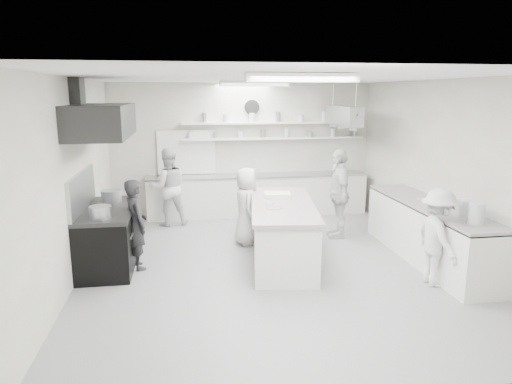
{
  "coord_description": "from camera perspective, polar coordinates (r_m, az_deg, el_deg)",
  "views": [
    {
      "loc": [
        -1.35,
        -7.07,
        2.77
      ],
      "look_at": [
        -0.15,
        0.6,
        1.1
      ],
      "focal_mm": 32.43,
      "sensor_mm": 36.0,
      "label": 1
    }
  ],
  "objects": [
    {
      "name": "floor",
      "position": [
        7.72,
        1.81,
        -8.99
      ],
      "size": [
        6.0,
        7.0,
        0.02
      ],
      "primitive_type": "cube",
      "color": "#999999",
      "rests_on": "ground"
    },
    {
      "name": "ceiling",
      "position": [
        7.2,
        1.97,
        14.03
      ],
      "size": [
        6.0,
        7.0,
        0.02
      ],
      "primitive_type": "cube",
      "color": "white",
      "rests_on": "wall_back"
    },
    {
      "name": "wall_back",
      "position": [
        10.73,
        -1.61,
        5.33
      ],
      "size": [
        6.0,
        0.04,
        3.0
      ],
      "primitive_type": "cube",
      "color": "silver",
      "rests_on": "floor"
    },
    {
      "name": "wall_front",
      "position": [
        4.03,
        11.27,
        -6.53
      ],
      "size": [
        6.0,
        0.04,
        3.0
      ],
      "primitive_type": "cube",
      "color": "silver",
      "rests_on": "floor"
    },
    {
      "name": "wall_left",
      "position": [
        7.37,
        -21.68,
        1.34
      ],
      "size": [
        0.04,
        7.0,
        3.0
      ],
      "primitive_type": "cube",
      "color": "silver",
      "rests_on": "floor"
    },
    {
      "name": "wall_right",
      "position": [
        8.4,
        22.45,
        2.51
      ],
      "size": [
        0.04,
        7.0,
        3.0
      ],
      "primitive_type": "cube",
      "color": "silver",
      "rests_on": "floor"
    },
    {
      "name": "stove",
      "position": [
        7.92,
        -17.64,
        -5.49
      ],
      "size": [
        0.8,
        1.8,
        0.9
      ],
      "primitive_type": "cube",
      "color": "black",
      "rests_on": "floor"
    },
    {
      "name": "exhaust_hood",
      "position": [
        7.59,
        -18.56,
        8.33
      ],
      "size": [
        0.85,
        2.0,
        0.5
      ],
      "primitive_type": "cube",
      "color": "#262627",
      "rests_on": "wall_left"
    },
    {
      "name": "back_counter",
      "position": [
        10.66,
        0.23,
        -0.39
      ],
      "size": [
        5.0,
        0.6,
        0.92
      ],
      "primitive_type": "cube",
      "color": "white",
      "rests_on": "floor"
    },
    {
      "name": "shelf_lower",
      "position": [
        10.69,
        2.22,
        6.65
      ],
      "size": [
        4.2,
        0.26,
        0.04
      ],
      "primitive_type": "cube",
      "color": "white",
      "rests_on": "wall_back"
    },
    {
      "name": "shelf_upper",
      "position": [
        10.66,
        2.24,
        8.52
      ],
      "size": [
        4.2,
        0.26,
        0.04
      ],
      "primitive_type": "cube",
      "color": "white",
      "rests_on": "wall_back"
    },
    {
      "name": "pass_through_window",
      "position": [
        10.64,
        -8.58,
        4.87
      ],
      "size": [
        1.3,
        0.04,
        1.0
      ],
      "primitive_type": "cube",
      "color": "black",
      "rests_on": "wall_back"
    },
    {
      "name": "wall_clock",
      "position": [
        10.65,
        -0.52,
        10.41
      ],
      "size": [
        0.32,
        0.05,
        0.32
      ],
      "primitive_type": "cylinder",
      "rotation": [
        1.57,
        0.0,
        0.0
      ],
      "color": "white",
      "rests_on": "wall_back"
    },
    {
      "name": "right_counter",
      "position": [
        8.28,
        20.51,
        -4.8
      ],
      "size": [
        0.74,
        3.3,
        0.94
      ],
      "primitive_type": "cube",
      "color": "white",
      "rests_on": "floor"
    },
    {
      "name": "pot_rack",
      "position": [
        10.06,
        10.72,
        9.25
      ],
      "size": [
        0.3,
        1.6,
        0.4
      ],
      "primitive_type": "cube",
      "color": "#A7AAAE",
      "rests_on": "ceiling"
    },
    {
      "name": "light_fixture_front",
      "position": [
        5.44,
        5.63,
        13.85
      ],
      "size": [
        1.3,
        0.25,
        0.1
      ],
      "primitive_type": "cube",
      "color": "white",
      "rests_on": "ceiling"
    },
    {
      "name": "light_fixture_rear",
      "position": [
        8.98,
        -0.24,
        13.22
      ],
      "size": [
        1.3,
        0.25,
        0.1
      ],
      "primitive_type": "cube",
      "color": "white",
      "rests_on": "ceiling"
    },
    {
      "name": "prep_island",
      "position": [
        7.81,
        3.26,
        -5.05
      ],
      "size": [
        1.3,
        2.64,
        0.93
      ],
      "primitive_type": "cube",
      "rotation": [
        0.0,
        0.0,
        -0.15
      ],
      "color": "white",
      "rests_on": "floor"
    },
    {
      "name": "stove_pot",
      "position": [
        8.24,
        -17.4,
        -0.61
      ],
      "size": [
        0.34,
        0.34,
        0.24
      ],
      "primitive_type": "cylinder",
      "color": "#A7AAAE",
      "rests_on": "stove"
    },
    {
      "name": "cook_stove",
      "position": [
        7.59,
        -14.58,
        -3.89
      ],
      "size": [
        0.52,
        0.62,
        1.45
      ],
      "primitive_type": "imported",
      "rotation": [
        0.0,
        0.0,
        1.97
      ],
      "color": "#242426",
      "rests_on": "floor"
    },
    {
      "name": "cook_back",
      "position": [
        9.92,
        -10.78,
        0.6
      ],
      "size": [
        0.89,
        0.75,
        1.65
      ],
      "primitive_type": "imported",
      "rotation": [
        0.0,
        0.0,
        -2.97
      ],
      "color": "silver",
      "rests_on": "floor"
    },
    {
      "name": "cook_island_left",
      "position": [
        8.55,
        -1.19,
        -1.77
      ],
      "size": [
        0.47,
        0.71,
        1.44
      ],
      "primitive_type": "imported",
      "rotation": [
        0.0,
        0.0,
        1.59
      ],
      "color": "silver",
      "rests_on": "floor"
    },
    {
      "name": "cook_island_right",
      "position": [
        9.08,
        10.18,
        -0.17
      ],
      "size": [
        0.56,
        1.06,
        1.73
      ],
      "primitive_type": "imported",
      "rotation": [
        0.0,
        0.0,
        -1.71
      ],
      "color": "silver",
      "rests_on": "floor"
    },
    {
      "name": "cook_right",
      "position": [
        7.22,
        21.48,
        -5.25
      ],
      "size": [
        0.56,
        0.94,
        1.44
      ],
      "primitive_type": "imported",
      "rotation": [
        0.0,
        0.0,
        1.55
      ],
      "color": "silver",
      "rests_on": "floor"
    },
    {
      "name": "bowl_island_a",
      "position": [
        7.33,
        2.25,
        -2.16
      ],
      "size": [
        0.31,
        0.31,
        0.06
      ],
      "primitive_type": "imported",
      "rotation": [
        0.0,
        0.0,
        0.42
      ],
      "color": "#A7AAAE",
      "rests_on": "prep_island"
    },
    {
      "name": "bowl_island_b",
      "position": [
        7.62,
        1.74,
        -1.59
      ],
      "size": [
        0.21,
        0.21,
        0.06
      ],
      "primitive_type": "imported",
      "rotation": [
        0.0,
        0.0,
        -0.06
      ],
      "color": "white",
      "rests_on": "prep_island"
    },
    {
      "name": "bowl_right",
      "position": [
        8.42,
        20.04,
        -0.99
      ],
      "size": [
        0.26,
        0.26,
        0.05
      ],
      "primitive_type": "imported",
      "rotation": [
        0.0,
        0.0,
        0.28
      ],
      "color": "white",
      "rests_on": "right_counter"
    }
  ]
}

